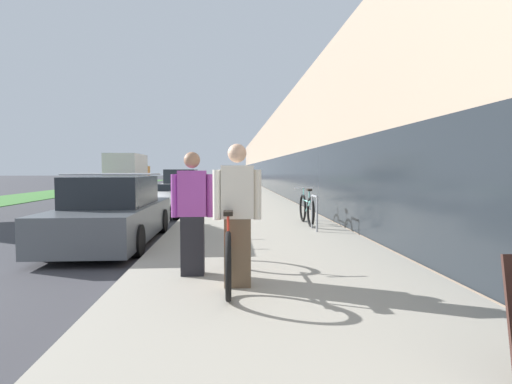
{
  "coord_description": "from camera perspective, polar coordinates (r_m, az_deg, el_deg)",
  "views": [
    {
      "loc": [
        5.42,
        -3.89,
        1.6
      ],
      "look_at": [
        6.66,
        14.07,
        0.6
      ],
      "focal_mm": 28.0,
      "sensor_mm": 36.0,
      "label": 1
    }
  ],
  "objects": [
    {
      "name": "vintage_roadster_curbside",
      "position": [
        14.25,
        -13.54,
        -1.43
      ],
      "size": [
        1.69,
        4.1,
        1.09
      ],
      "color": "white",
      "rests_on": "ground"
    },
    {
      "name": "parked_sedan_far",
      "position": [
        20.62,
        -10.58,
        0.7
      ],
      "size": [
        1.81,
        4.42,
        1.62
      ],
      "color": "white",
      "rests_on": "ground"
    },
    {
      "name": "parked_sedan_curbside",
      "position": [
        9.18,
        -19.65,
        -2.86
      ],
      "size": [
        1.83,
        4.69,
        1.53
      ],
      "color": "#4C5156",
      "rests_on": "ground"
    },
    {
      "name": "sidewalk_slab",
      "position": [
        24.95,
        -2.28,
        -0.33
      ],
      "size": [
        4.38,
        70.0,
        0.14
      ],
      "color": "gray",
      "rests_on": "ground"
    },
    {
      "name": "person_rider",
      "position": [
        4.98,
        -2.7,
        -3.31
      ],
      "size": [
        0.6,
        0.24,
        1.78
      ],
      "color": "brown",
      "rests_on": "sidewalk_slab"
    },
    {
      "name": "tandem_bicycle",
      "position": [
        5.36,
        -3.98,
        -8.07
      ],
      "size": [
        0.52,
        2.55,
        0.98
      ],
      "color": "black",
      "rests_on": "sidewalk_slab"
    },
    {
      "name": "person_bystander",
      "position": [
        5.58,
        -9.07,
        -3.03
      ],
      "size": [
        0.58,
        0.23,
        1.7
      ],
      "color": "black",
      "rests_on": "sidewalk_slab"
    },
    {
      "name": "moving_truck",
      "position": [
        33.99,
        -17.79,
        2.77
      ],
      "size": [
        2.47,
        6.31,
        2.85
      ],
      "color": "orange",
      "rests_on": "ground"
    },
    {
      "name": "storefront_facade",
      "position": [
        33.85,
        9.66,
        4.93
      ],
      "size": [
        10.01,
        70.0,
        5.32
      ],
      "color": "gray",
      "rests_on": "ground"
    },
    {
      "name": "cruiser_bike_nearest",
      "position": [
        10.78,
        7.24,
        -2.43
      ],
      "size": [
        0.52,
        1.85,
        0.97
      ],
      "color": "black",
      "rests_on": "sidewalk_slab"
    },
    {
      "name": "lawn_strip",
      "position": [
        31.24,
        -26.09,
        -0.04
      ],
      "size": [
        4.02,
        70.0,
        0.03
      ],
      "color": "#3D7533",
      "rests_on": "ground"
    },
    {
      "name": "bike_rack_hoop",
      "position": [
        9.75,
        8.37,
        -2.4
      ],
      "size": [
        0.05,
        0.6,
        0.84
      ],
      "color": "gray",
      "rests_on": "sidewalk_slab"
    }
  ]
}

